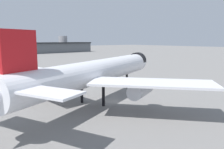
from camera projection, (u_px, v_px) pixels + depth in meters
ground at (112, 101)px, 56.52m from camera, size 900.00×900.00×0.00m
airliner_near_gate at (97, 72)px, 54.57m from camera, size 59.09×52.89×16.94m
terminal_building at (15, 48)px, 238.84m from camera, size 185.58×40.77×19.91m
traffic_cone_near_nose at (188, 85)px, 75.34m from camera, size 0.48×0.48×0.61m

